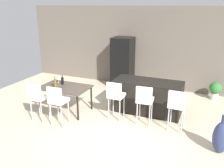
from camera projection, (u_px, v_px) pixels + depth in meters
ground_plane at (120, 123)px, 6.20m from camera, size 10.00×10.00×0.00m
back_wall at (153, 48)px, 8.51m from camera, size 10.00×0.12×2.90m
kitchen_island at (147, 97)px, 6.75m from camera, size 1.90×0.80×0.92m
bar_chair_left at (116, 95)px, 6.24m from camera, size 0.40×0.40×1.05m
bar_chair_middle at (145, 99)px, 5.94m from camera, size 0.43×0.43×1.05m
bar_chair_right at (177, 104)px, 5.65m from camera, size 0.41×0.41×1.05m
dining_table at (65, 89)px, 6.73m from camera, size 1.37×0.89×0.74m
dining_chair_near at (37, 96)px, 6.14m from camera, size 0.41×0.41×1.05m
dining_chair_far at (57, 100)px, 5.91m from camera, size 0.41×0.41×1.05m
wine_bottle_near at (55, 83)px, 6.55m from camera, size 0.07×0.07×0.35m
wine_bottle_end at (62, 81)px, 6.88m from camera, size 0.07×0.07×0.28m
wine_glass_left at (58, 78)px, 7.04m from camera, size 0.07×0.07×0.17m
refrigerator at (123, 63)px, 8.66m from camera, size 0.72×0.68×1.84m
floor_vase at (221, 137)px, 4.89m from camera, size 0.35×0.35×0.85m
potted_plant at (215, 90)px, 7.64m from camera, size 0.39×0.39×0.59m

